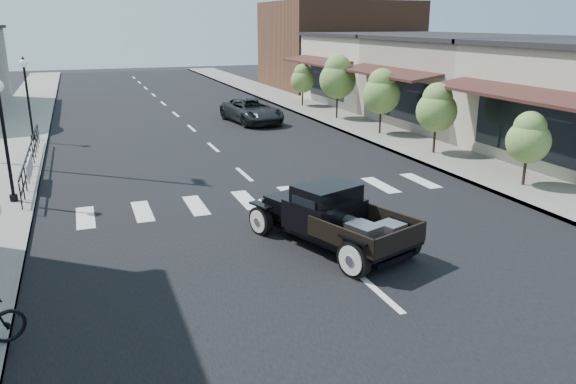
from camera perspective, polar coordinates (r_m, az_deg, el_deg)
name	(u,v)px	position (r m, az deg, el deg)	size (l,w,h in m)	color
ground	(320,242)	(14.44, 3.30, -5.08)	(120.00, 120.00, 0.00)	black
road	(199,135)	(28.29, -8.99, 5.71)	(14.00, 80.00, 0.02)	black
road_markings	(224,157)	(23.52, -6.50, 3.52)	(12.00, 60.00, 0.06)	silver
sidewalk_left	(10,147)	(27.92, -26.36, 4.14)	(3.00, 80.00, 0.15)	gray
sidewalk_right	(353,124)	(31.06, 6.64, 6.91)	(3.00, 80.00, 0.15)	gray
storefront_mid	(479,83)	(32.63, 18.83, 10.48)	(10.00, 9.00, 4.50)	#A79A8C
storefront_far	(393,70)	(40.00, 10.64, 12.10)	(10.00, 9.00, 4.50)	beige
far_building_right	(338,45)	(48.98, 5.08, 14.61)	(11.00, 10.00, 7.00)	brown
railing	(31,156)	(22.82, -24.65, 3.33)	(0.08, 10.00, 1.00)	black
banner	(31,174)	(20.91, -24.68, 1.64)	(0.04, 2.20, 0.60)	silver
lamp_post_b	(5,140)	(18.67, -26.79, 4.72)	(0.36, 0.36, 3.78)	black
lamp_post_c	(28,99)	(28.52, -24.90, 8.59)	(0.36, 0.36, 3.78)	black
small_tree_a	(527,150)	(20.19, 23.12, 3.94)	(1.43, 1.43, 2.38)	olive
small_tree_b	(436,120)	(24.10, 14.79, 7.13)	(1.67, 1.67, 2.79)	olive
small_tree_c	(381,102)	(27.89, 9.43, 8.96)	(1.81, 1.81, 3.02)	olive
small_tree_d	(337,88)	(32.24, 5.03, 10.51)	(2.04, 2.04, 3.40)	olive
small_tree_e	(303,86)	(37.09, 1.48, 10.76)	(1.54, 1.54, 2.57)	olive
hotrod_pickup	(332,216)	(13.89, 4.48, -2.49)	(2.15, 4.61, 1.60)	black
second_car	(252,111)	(31.47, -3.70, 8.21)	(2.21, 4.78, 1.33)	black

